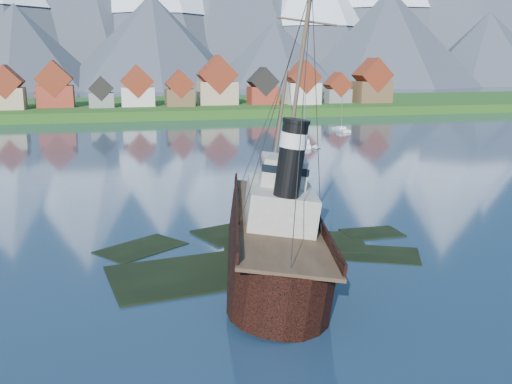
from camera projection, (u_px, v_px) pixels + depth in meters
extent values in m
plane|color=#182C43|center=(245.00, 261.00, 52.04)|extent=(1400.00, 1400.00, 0.00)
cube|color=black|center=(217.00, 275.00, 49.50)|extent=(19.08, 11.42, 1.00)
cube|color=black|center=(294.00, 246.00, 57.34)|extent=(15.15, 9.76, 1.00)
cube|color=black|center=(244.00, 234.00, 61.08)|extent=(11.45, 9.06, 1.00)
cube|color=black|center=(370.00, 258.00, 54.05)|extent=(10.27, 8.34, 1.00)
cube|color=black|center=(141.00, 252.00, 55.64)|extent=(9.42, 8.68, 1.00)
cube|color=black|center=(372.00, 237.00, 60.43)|extent=(6.00, 4.00, 1.00)
cube|color=#1F4212|center=(142.00, 111.00, 212.72)|extent=(600.00, 80.00, 3.20)
cube|color=#3F3D38|center=(149.00, 121.00, 176.80)|extent=(600.00, 2.50, 2.00)
cube|color=tan|center=(8.00, 99.00, 182.11)|extent=(10.50, 9.00, 6.80)
cube|color=maroon|center=(6.00, 82.00, 180.93)|extent=(10.69, 9.18, 10.69)
cube|color=maroon|center=(55.00, 96.00, 191.08)|extent=(12.00, 8.50, 7.20)
cube|color=maroon|center=(54.00, 79.00, 189.80)|extent=(12.22, 8.67, 12.22)
cube|color=slate|center=(102.00, 100.00, 190.21)|extent=(8.00, 7.00, 4.80)
cube|color=black|center=(101.00, 88.00, 189.36)|extent=(8.15, 7.14, 8.15)
cube|color=beige|center=(138.00, 97.00, 195.74)|extent=(11.00, 9.50, 6.40)
cube|color=maroon|center=(137.00, 81.00, 194.59)|extent=(11.20, 9.69, 11.20)
cube|color=brown|center=(180.00, 98.00, 195.37)|extent=(9.50, 8.00, 5.80)
cube|color=maroon|center=(179.00, 84.00, 194.35)|extent=(9.67, 8.16, 9.67)
cube|color=tan|center=(217.00, 93.00, 203.20)|extent=(13.50, 10.00, 8.00)
cube|color=maroon|center=(217.00, 75.00, 201.77)|extent=(13.75, 10.20, 13.75)
cube|color=maroon|center=(263.00, 95.00, 204.39)|extent=(10.00, 8.50, 6.20)
cube|color=black|center=(263.00, 82.00, 203.30)|extent=(10.18, 8.67, 10.18)
cube|color=beige|center=(302.00, 94.00, 204.76)|extent=(11.50, 9.00, 7.50)
cube|color=maroon|center=(303.00, 77.00, 203.46)|extent=(11.71, 9.18, 11.71)
cube|color=slate|center=(337.00, 96.00, 212.40)|extent=(9.00, 7.50, 5.00)
cube|color=maroon|center=(337.00, 85.00, 211.49)|extent=(9.16, 7.65, 9.16)
cube|color=brown|center=(372.00, 92.00, 213.31)|extent=(12.50, 10.00, 7.80)
cube|color=maroon|center=(372.00, 75.00, 211.94)|extent=(12.73, 10.20, 12.73)
cone|color=#2D333D|center=(312.00, 14.00, 514.02)|extent=(150.00, 150.00, 125.00)
cone|color=#2D333D|center=(502.00, 7.00, 608.22)|extent=(180.00, 180.00, 155.00)
cone|color=#2D333D|center=(17.00, 48.00, 382.79)|extent=(120.00, 120.00, 58.00)
cone|color=#2D333D|center=(153.00, 43.00, 398.70)|extent=(136.00, 136.00, 66.00)
cone|color=#2D333D|center=(275.00, 55.00, 425.78)|extent=(110.00, 110.00, 50.00)
cone|color=#2D333D|center=(388.00, 39.00, 441.69)|extent=(150.00, 150.00, 75.00)
cone|color=#2D333D|center=(487.00, 49.00, 465.82)|extent=(124.00, 124.00, 60.00)
cube|color=black|center=(269.00, 242.00, 49.84)|extent=(7.27, 20.94, 4.36)
cone|color=black|center=(236.00, 206.00, 62.68)|extent=(7.27, 7.27, 7.27)
cylinder|color=black|center=(309.00, 287.00, 39.94)|extent=(7.27, 7.27, 4.36)
cube|color=#4C3826|center=(269.00, 217.00, 49.33)|extent=(7.13, 27.63, 0.26)
cube|color=black|center=(230.00, 215.00, 48.39)|extent=(0.21, 26.76, 0.93)
cube|color=black|center=(307.00, 210.00, 50.06)|extent=(0.21, 26.76, 0.93)
cube|color=#ADA89E|center=(274.00, 204.00, 47.51)|extent=(5.40, 8.83, 3.12)
cube|color=#ADA89E|center=(271.00, 170.00, 47.90)|extent=(3.74, 4.15, 2.29)
cylinder|color=black|center=(287.00, 158.00, 43.28)|extent=(1.97, 1.97, 5.82)
cylinder|color=silver|center=(287.00, 139.00, 42.96)|extent=(2.08, 2.08, 1.14)
cylinder|color=#473828|center=(247.00, 133.00, 55.78)|extent=(0.29, 0.29, 12.46)
cylinder|color=#473828|center=(279.00, 75.00, 44.18)|extent=(0.33, 0.33, 13.50)
cube|color=silver|center=(304.00, 146.00, 123.41)|extent=(4.53, 9.25, 1.27)
cube|color=silver|center=(304.00, 141.00, 123.18)|extent=(2.57, 2.94, 0.74)
cylinder|color=gray|center=(305.00, 117.00, 122.05)|extent=(0.15, 0.15, 10.98)
cube|color=silver|center=(341.00, 131.00, 150.58)|extent=(2.30, 8.55, 1.02)
cube|color=silver|center=(341.00, 128.00, 150.41)|extent=(1.92, 2.42, 0.60)
cylinder|color=gray|center=(342.00, 112.00, 149.49)|extent=(0.12, 0.12, 8.85)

